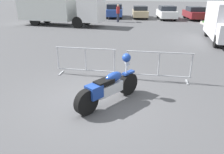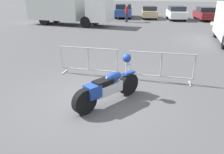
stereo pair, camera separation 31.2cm
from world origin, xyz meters
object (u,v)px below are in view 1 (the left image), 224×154
at_px(pedestrian, 118,13).
at_px(motorcycle, 109,87).
at_px(parked_car_blue, 115,11).
at_px(parked_car_maroon, 194,13).
at_px(parked_car_yellow, 90,11).
at_px(parked_car_tan, 140,12).
at_px(crowd_barrier_far, 159,66).
at_px(crowd_barrier_near, 86,61).
at_px(box_truck, 56,7).
at_px(parked_car_green, 67,10).
at_px(parked_car_white, 167,12).

bearing_deg(pedestrian, motorcycle, 121.05).
xyz_separation_m(parked_car_blue, parked_car_maroon, (8.87, -0.13, -0.08)).
relative_size(parked_car_blue, parked_car_maroon, 1.12).
bearing_deg(parked_car_yellow, parked_car_tan, -97.29).
height_order(crowd_barrier_far, parked_car_blue, parked_car_blue).
bearing_deg(motorcycle, crowd_barrier_near, 66.27).
bearing_deg(box_truck, pedestrian, 38.01).
height_order(crowd_barrier_far, pedestrian, pedestrian).
bearing_deg(parked_car_green, parked_car_tan, -98.39).
height_order(motorcycle, parked_car_white, parked_car_white).
relative_size(parked_car_green, parked_car_yellow, 0.99).
relative_size(box_truck, parked_car_blue, 1.67).
height_order(parked_car_tan, pedestrian, pedestrian).
bearing_deg(parked_car_white, parked_car_yellow, 79.76).
relative_size(parked_car_green, parked_car_blue, 0.90).
bearing_deg(parked_car_blue, parked_car_white, -102.49).
distance_m(parked_car_green, pedestrian, 7.99).
height_order(crowd_barrier_near, parked_car_green, parked_car_green).
distance_m(crowd_barrier_far, parked_car_white, 18.19).
distance_m(crowd_barrier_far, box_truck, 14.77).
bearing_deg(crowd_barrier_near, parked_car_white, 79.69).
distance_m(motorcycle, parked_car_white, 20.26).
xyz_separation_m(motorcycle, crowd_barrier_far, (1.34, 1.99, 0.05)).
xyz_separation_m(crowd_barrier_far, box_truck, (-9.19, 11.51, 1.08)).
xyz_separation_m(crowd_barrier_near, parked_car_green, (-8.52, 18.51, 0.14)).
bearing_deg(crowd_barrier_near, crowd_barrier_far, 0.00).
bearing_deg(parked_car_white, parked_car_maroon, -93.59).
relative_size(parked_car_tan, parked_car_maroon, 0.99).
relative_size(parked_car_white, pedestrian, 2.61).
relative_size(parked_car_white, parked_car_maroon, 1.04).
distance_m(parked_car_yellow, parked_car_blue, 2.96).
distance_m(box_truck, parked_car_green, 7.35).
distance_m(motorcycle, pedestrian, 16.94).
distance_m(crowd_barrier_near, parked_car_green, 20.38).
bearing_deg(pedestrian, parked_car_tan, -94.17).
bearing_deg(motorcycle, parked_car_white, 26.67).
relative_size(motorcycle, pedestrian, 1.24).
height_order(crowd_barrier_near, parked_car_maroon, parked_car_maroon).
xyz_separation_m(box_truck, parked_car_green, (-2.02, 7.00, -0.94)).
bearing_deg(pedestrian, parked_car_maroon, -132.90).
bearing_deg(pedestrian, crowd_barrier_far, 127.28).
distance_m(parked_car_yellow, pedestrian, 5.51).
xyz_separation_m(parked_car_green, pedestrian, (7.03, -3.80, 0.22)).
xyz_separation_m(parked_car_yellow, pedestrian, (4.07, -3.70, 0.22)).
bearing_deg(parked_car_tan, motorcycle, 174.06).
xyz_separation_m(parked_car_maroon, pedestrian, (-7.76, -3.73, 0.23)).
distance_m(parked_car_yellow, parked_car_tan, 5.92).
height_order(crowd_barrier_far, parked_car_tan, parked_car_tan).
bearing_deg(parked_car_maroon, pedestrian, 106.97).
distance_m(parked_car_blue, parked_car_white, 5.93).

